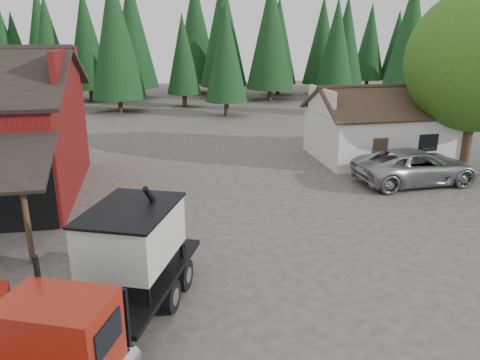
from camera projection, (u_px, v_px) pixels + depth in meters
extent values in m
plane|color=#413833|center=(198.00, 277.00, 15.54)|extent=(120.00, 120.00, 0.00)
cube|color=maroon|center=(66.00, 70.00, 22.13)|extent=(0.25, 7.00, 2.00)
cylinder|color=#382619|center=(28.00, 226.00, 16.04)|extent=(0.20, 0.20, 2.80)
cube|color=silver|center=(380.00, 135.00, 29.61)|extent=(8.00, 6.00, 3.00)
cube|color=#38281E|center=(395.00, 102.00, 27.52)|extent=(8.60, 3.42, 1.80)
cube|color=#38281E|center=(372.00, 96.00, 30.32)|extent=(8.60, 3.42, 1.80)
cube|color=silver|center=(322.00, 101.00, 28.19)|extent=(0.20, 4.20, 1.50)
cube|color=silver|center=(441.00, 97.00, 29.65)|extent=(0.20, 4.20, 1.50)
cube|color=#38281E|center=(379.00, 155.00, 26.66)|extent=(0.90, 0.06, 2.00)
cube|color=black|center=(428.00, 143.00, 27.03)|extent=(1.20, 0.06, 1.00)
cylinder|color=#382619|center=(467.00, 141.00, 27.51)|extent=(0.60, 0.60, 3.20)
sphere|color=#275814|center=(479.00, 60.00, 26.10)|extent=(8.00, 8.00, 8.00)
sphere|color=#275814|center=(448.00, 81.00, 27.00)|extent=(4.40, 4.40, 4.40)
cylinder|color=#382619|center=(226.00, 107.00, 44.42)|extent=(0.44, 0.44, 1.60)
cone|color=black|center=(226.00, 52.00, 42.86)|extent=(3.96, 3.96, 9.00)
cylinder|color=#382619|center=(402.00, 109.00, 43.62)|extent=(0.44, 0.44, 1.60)
cone|color=black|center=(410.00, 41.00, 41.75)|extent=(4.84, 4.84, 11.00)
cylinder|color=#382619|center=(120.00, 104.00, 46.32)|extent=(0.44, 0.44, 1.60)
cone|color=black|center=(115.00, 35.00, 44.30)|extent=(5.28, 5.28, 12.00)
cylinder|color=black|center=(109.00, 290.00, 13.82)|extent=(0.67, 1.04, 0.99)
cylinder|color=black|center=(170.00, 296.00, 13.47)|extent=(0.67, 1.04, 0.99)
cylinder|color=black|center=(127.00, 269.00, 15.00)|extent=(0.67, 1.04, 0.99)
cylinder|color=black|center=(184.00, 275.00, 14.65)|extent=(0.67, 1.04, 0.99)
cube|color=black|center=(117.00, 310.00, 12.19)|extent=(3.87, 7.57, 0.36)
cube|color=maroon|center=(59.00, 336.00, 9.56)|extent=(2.59, 2.25, 1.67)
cube|color=black|center=(36.00, 347.00, 8.80)|extent=(1.78, 0.79, 0.81)
cylinder|color=black|center=(40.00, 289.00, 10.33)|extent=(0.17, 0.17, 1.63)
cube|color=black|center=(82.00, 313.00, 10.42)|extent=(2.09, 0.94, 1.45)
cube|color=black|center=(136.00, 278.00, 13.29)|extent=(4.12, 5.73, 0.14)
cube|color=beige|center=(132.00, 234.00, 12.88)|extent=(3.06, 3.55, 1.45)
cone|color=beige|center=(135.00, 264.00, 13.16)|extent=(2.60, 2.60, 0.63)
cube|color=black|center=(130.00, 209.00, 12.66)|extent=(3.17, 3.67, 0.07)
cylinder|color=black|center=(167.00, 221.00, 13.99)|extent=(1.34, 1.69, 2.76)
cube|color=maroon|center=(146.00, 236.00, 15.34)|extent=(0.78, 0.88, 0.41)
imported|color=#989A9F|center=(416.00, 166.00, 24.76)|extent=(6.74, 3.32, 1.84)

